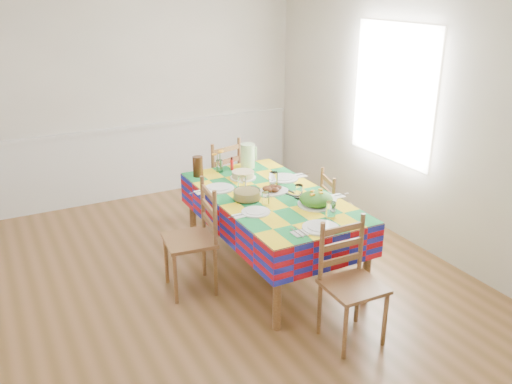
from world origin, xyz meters
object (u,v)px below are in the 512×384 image
Objects in this scene: dining_table at (271,204)px; chair_right at (338,212)px; green_pitcher at (248,156)px; chair_left at (194,239)px; chair_near at (350,283)px; chair_far at (219,182)px; tea_pitcher at (198,166)px; meat_platter at (272,190)px.

chair_right is at bearing 0.71° from dining_table.
green_pitcher reaches higher than chair_right.
chair_left is at bearing -139.25° from green_pitcher.
chair_near reaches higher than dining_table.
dining_table is at bearing -101.95° from green_pitcher.
chair_far and chair_left have the same top height.
chair_left is (-0.37, -0.80, -0.37)m from tea_pitcher.
meat_platter is at bearing -59.40° from tea_pitcher.
chair_near is (0.39, -2.01, -0.39)m from tea_pitcher.
tea_pitcher reaches higher than dining_table.
chair_left reaches higher than tea_pitcher.
chair_left reaches higher than chair_near.
chair_far is (0.01, 1.21, -0.18)m from dining_table.
tea_pitcher is (-0.43, 0.74, 0.08)m from meat_platter.
green_pitcher reaches higher than chair_far.
chair_far is (-0.03, 1.16, -0.29)m from meat_platter.
chair_far is at bearing 154.33° from chair_left.
dining_table is at bearing 104.94° from chair_right.
chair_left reaches higher than meat_platter.
chair_far is at bearing 46.19° from tea_pitcher.
green_pitcher reaches higher than dining_table.
chair_near is 2.43m from chair_far.
meat_platter is at bearing -99.74° from green_pitcher.
chair_near is at bearing -78.90° from tea_pitcher.
meat_platter is 1.26× the size of green_pitcher.
dining_table is 9.38× the size of tea_pitcher.
dining_table is 2.28× the size of chair_right.
meat_platter is (0.04, 0.06, 0.11)m from dining_table.
chair_far reaches higher than chair_right.
dining_table is 1.23m from chair_near.
meat_platter is 0.33× the size of chair_left.
meat_platter is 1.19m from chair_far.
chair_left is at bearing -175.57° from meat_platter.
dining_table is 0.90m from tea_pitcher.
tea_pitcher is (-0.39, 0.79, 0.19)m from dining_table.
chair_near is at bearing -91.84° from meat_platter.
dining_table is 1.96× the size of chair_left.
dining_table is 0.81m from chair_right.
meat_platter is at bearing 101.34° from chair_left.
tea_pitcher is at bearing 102.52° from chair_near.
chair_near is 0.96× the size of chair_left.
green_pitcher is 1.10m from chair_right.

